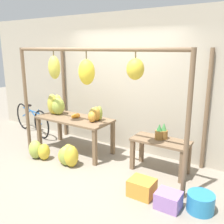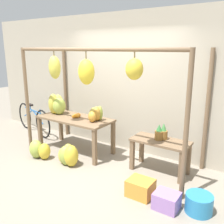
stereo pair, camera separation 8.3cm
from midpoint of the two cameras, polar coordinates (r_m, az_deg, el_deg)
The scene contains 15 objects.
ground_plane at distance 4.47m, azimuth -6.94°, elevation -13.76°, with size 20.00×20.00×0.00m, color gray.
shop_wall_back at distance 5.15m, azimuth 2.66°, elevation 6.56°, with size 8.00×0.08×2.80m.
stall_awning at distance 4.29m, azimuth -4.14°, elevation 7.00°, with size 3.37×1.27×2.11m.
display_table_main at distance 5.17m, azimuth -9.02°, elevation -2.44°, with size 1.57×0.71×0.72m.
display_table_side at distance 4.40m, azimuth 10.47°, elevation -7.82°, with size 0.98×0.47×0.58m.
banana_pile_on_table at distance 5.47m, azimuth -13.18°, elevation 1.54°, with size 0.43×0.36×0.44m.
orange_pile at distance 5.12m, azimuth -8.69°, elevation -0.88°, with size 0.12×0.18×0.09m.
pineapple_cluster at distance 4.35m, azimuth 10.69°, elevation -4.63°, with size 0.20×0.21×0.29m.
banana_pile_ground_left at distance 5.11m, azimuth -16.83°, elevation -8.40°, with size 0.45×0.31×0.37m.
banana_pile_ground_right at distance 4.73m, azimuth -10.54°, elevation -9.75°, with size 0.51×0.40×0.40m.
fruit_crate_white at distance 3.83m, azimuth 6.18°, elevation -16.78°, with size 0.36×0.31×0.25m.
blue_bucket at distance 3.68m, azimuth 18.93°, elevation -18.98°, with size 0.36×0.36×0.25m.
parked_bicycle at distance 6.61m, azimuth -18.25°, elevation -1.61°, with size 1.67×0.45×0.73m.
papaya_pile at distance 4.83m, azimuth -4.38°, elevation -0.58°, with size 0.26×0.37×0.29m.
fruit_crate_purple at distance 3.64m, azimuth 12.08°, elevation -19.11°, with size 0.33×0.28×0.23m.
Camera 1 is at (2.52, -3.03, 2.10)m, focal length 40.00 mm.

